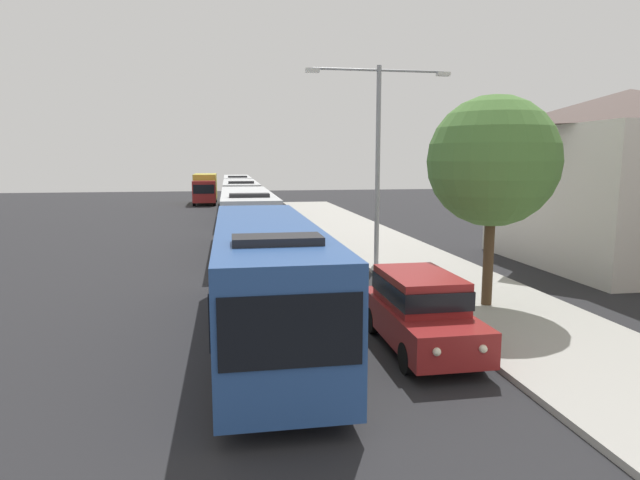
% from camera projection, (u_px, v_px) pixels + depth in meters
% --- Properties ---
extents(bus_lead, '(2.58, 11.39, 3.21)m').
position_uv_depth(bus_lead, '(266.00, 275.00, 14.01)').
color(bus_lead, '#284C8C').
rests_on(bus_lead, ground_plane).
extents(bus_second_in_line, '(2.58, 11.85, 3.21)m').
position_uv_depth(bus_second_in_line, '(247.00, 219.00, 27.26)').
color(bus_second_in_line, silver).
rests_on(bus_second_in_line, ground_plane).
extents(bus_middle, '(2.58, 11.51, 3.21)m').
position_uv_depth(bus_middle, '(240.00, 200.00, 40.72)').
color(bus_middle, silver).
rests_on(bus_middle, ground_plane).
extents(bus_fourth_in_line, '(2.58, 12.24, 3.21)m').
position_uv_depth(bus_fourth_in_line, '(237.00, 190.00, 53.32)').
color(bus_fourth_in_line, silver).
rests_on(bus_fourth_in_line, ground_plane).
extents(white_suv, '(1.86, 4.72, 1.90)m').
position_uv_depth(white_suv, '(420.00, 308.00, 13.33)').
color(white_suv, maroon).
rests_on(white_suv, ground_plane).
extents(box_truck_oncoming, '(2.35, 7.66, 3.15)m').
position_uv_depth(box_truck_oncoming, '(205.00, 188.00, 57.69)').
color(box_truck_oncoming, maroon).
rests_on(box_truck_oncoming, ground_plane).
extents(streetlamp_mid, '(6.18, 0.28, 8.41)m').
position_uv_depth(streetlamp_mid, '(378.00, 145.00, 22.75)').
color(streetlamp_mid, gray).
rests_on(streetlamp_mid, sidewalk).
extents(roadside_tree, '(3.99, 3.99, 6.48)m').
position_uv_depth(roadside_tree, '(493.00, 162.00, 16.35)').
color(roadside_tree, '#4C3823').
rests_on(roadside_tree, sidewalk).
extents(house_far_gabled, '(8.56, 10.28, 7.71)m').
position_uv_depth(house_far_gabled, '(623.00, 177.00, 23.78)').
color(house_far_gabled, beige).
rests_on(house_far_gabled, ground_plane).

